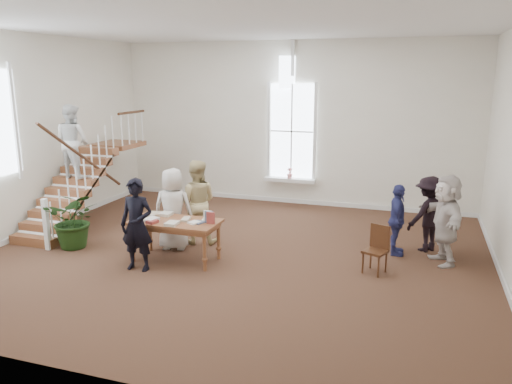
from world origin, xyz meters
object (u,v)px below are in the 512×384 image
(library_table, at_px, (174,225))
(side_chair, at_px, (377,247))
(police_officer, at_px, (137,225))
(floor_plant, at_px, (74,219))
(elderly_woman, at_px, (173,209))
(woman_cluster_b, at_px, (428,214))
(woman_cluster_c, at_px, (445,219))
(person_yellow, at_px, (196,202))
(woman_cluster_a, at_px, (397,220))

(library_table, relative_size, side_chair, 1.96)
(library_table, xyz_separation_m, police_officer, (-0.43, -0.65, 0.14))
(floor_plant, bearing_deg, elderly_woman, 16.19)
(elderly_woman, relative_size, woman_cluster_b, 1.09)
(police_officer, distance_m, woman_cluster_c, 5.86)
(library_table, distance_m, person_yellow, 1.11)
(person_yellow, distance_m, woman_cluster_a, 4.20)
(person_yellow, relative_size, side_chair, 2.05)
(police_officer, relative_size, woman_cluster_c, 0.99)
(police_officer, height_order, floor_plant, police_officer)
(library_table, bearing_deg, woman_cluster_b, 24.82)
(police_officer, height_order, woman_cluster_c, woman_cluster_c)
(person_yellow, bearing_deg, woman_cluster_b, 175.63)
(library_table, relative_size, floor_plant, 1.42)
(library_table, bearing_deg, woman_cluster_a, 22.74)
(woman_cluster_a, relative_size, woman_cluster_b, 0.93)
(elderly_woman, bearing_deg, library_table, 108.93)
(police_officer, bearing_deg, woman_cluster_a, 24.37)
(woman_cluster_b, xyz_separation_m, side_chair, (-0.88, -1.51, -0.30))
(library_table, relative_size, elderly_woman, 1.01)
(floor_plant, bearing_deg, woman_cluster_b, 16.78)
(police_officer, bearing_deg, elderly_woman, 82.53)
(library_table, distance_m, elderly_woman, 0.70)
(woman_cluster_a, bearing_deg, library_table, 109.21)
(floor_plant, bearing_deg, library_table, -0.30)
(library_table, height_order, woman_cluster_c, woman_cluster_c)
(floor_plant, xyz_separation_m, side_chair, (6.19, 0.62, -0.12))
(person_yellow, height_order, woman_cluster_b, person_yellow)
(elderly_woman, bearing_deg, person_yellow, -130.81)
(library_table, xyz_separation_m, side_chair, (3.84, 0.63, -0.24))
(woman_cluster_a, distance_m, woman_cluster_c, 0.93)
(woman_cluster_b, height_order, side_chair, woman_cluster_b)
(elderly_woman, bearing_deg, side_chair, 170.60)
(woman_cluster_a, relative_size, woman_cluster_c, 0.83)
(library_table, height_order, side_chair, side_chair)
(police_officer, bearing_deg, side_chair, 13.83)
(elderly_woman, distance_m, person_yellow, 0.59)
(floor_plant, bearing_deg, side_chair, 5.71)
(floor_plant, relative_size, side_chair, 1.38)
(person_yellow, bearing_deg, police_officer, 60.34)
(woman_cluster_c, xyz_separation_m, floor_plant, (-7.38, -1.48, -0.27))
(woman_cluster_b, distance_m, woman_cluster_c, 0.72)
(police_officer, height_order, woman_cluster_a, police_officer)
(elderly_woman, height_order, floor_plant, elderly_woman)
(side_chair, bearing_deg, police_officer, -141.75)
(person_yellow, distance_m, woman_cluster_b, 4.87)
(floor_plant, bearing_deg, woman_cluster_a, 14.57)
(library_table, bearing_deg, woman_cluster_c, 16.97)
(library_table, xyz_separation_m, elderly_woman, (-0.33, 0.60, 0.13))
(police_officer, bearing_deg, library_table, 53.68)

